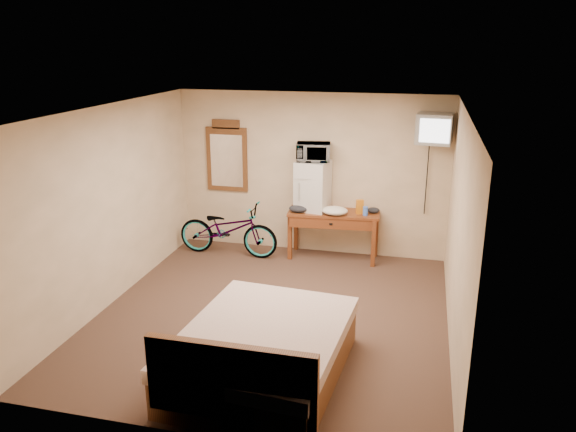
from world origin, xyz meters
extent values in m
plane|color=#3E2A1F|center=(0.00, 0.00, 0.00)|extent=(4.60, 4.60, 0.00)
plane|color=silver|center=(0.00, 0.00, 2.50)|extent=(4.60, 4.60, 0.00)
cube|color=beige|center=(0.00, 2.30, 1.25)|extent=(4.20, 0.04, 2.50)
cube|color=beige|center=(0.00, -2.30, 1.25)|extent=(4.20, 0.04, 2.50)
cube|color=beige|center=(-2.10, 0.00, 1.25)|extent=(0.04, 4.60, 2.50)
cube|color=beige|center=(2.10, 0.00, 1.25)|extent=(0.04, 4.60, 2.50)
cube|color=beige|center=(-0.08, 2.29, 0.92)|extent=(0.08, 0.01, 0.13)
cube|color=brown|center=(0.42, 2.04, 0.73)|extent=(1.41, 0.63, 0.04)
cube|color=brown|center=(-0.22, 1.83, 0.35)|extent=(0.06, 0.06, 0.71)
cube|color=brown|center=(1.05, 1.83, 0.35)|extent=(0.06, 0.06, 0.71)
cube|color=brown|center=(-0.22, 2.25, 0.35)|extent=(0.06, 0.06, 0.71)
cube|color=brown|center=(1.05, 2.25, 0.35)|extent=(0.06, 0.06, 0.71)
cube|color=brown|center=(0.42, 1.81, 0.63)|extent=(1.25, 0.14, 0.16)
cube|color=black|center=(0.42, 1.79, 0.63)|extent=(0.05, 0.02, 0.03)
cube|color=silver|center=(0.08, 2.06, 1.13)|extent=(0.53, 0.51, 0.76)
cube|color=#9E9F99|center=(0.08, 1.84, 1.28)|extent=(0.46, 0.01, 0.00)
cylinder|color=#9E9F99|center=(-0.09, 1.84, 1.08)|extent=(0.02, 0.02, 0.27)
imported|color=silver|center=(0.08, 2.06, 1.64)|extent=(0.54, 0.42, 0.27)
cube|color=orange|center=(0.81, 2.02, 0.86)|extent=(0.12, 0.10, 0.21)
cylinder|color=#4271E1|center=(0.90, 1.96, 0.82)|extent=(0.08, 0.08, 0.13)
ellipsoid|color=silver|center=(0.45, 1.89, 0.81)|extent=(0.39, 0.30, 0.12)
ellipsoid|color=black|center=(-0.10, 1.88, 0.80)|extent=(0.29, 0.22, 0.11)
ellipsoid|color=black|center=(1.01, 2.11, 0.79)|extent=(0.18, 0.15, 0.08)
cube|color=black|center=(1.80, 2.28, 1.96)|extent=(0.14, 0.02, 0.14)
cylinder|color=black|center=(1.80, 2.24, 1.96)|extent=(0.05, 0.30, 0.05)
cube|color=#9E9F99|center=(1.80, 2.02, 2.06)|extent=(0.52, 0.45, 0.42)
cube|color=white|center=(1.80, 1.81, 2.06)|extent=(0.40, 0.06, 0.32)
cube|color=black|center=(1.80, 2.23, 2.06)|extent=(0.30, 0.04, 0.26)
cube|color=brown|center=(-1.36, 2.27, 1.42)|extent=(0.67, 0.04, 1.02)
cube|color=brown|center=(-1.36, 2.27, 1.98)|extent=(0.45, 0.04, 0.14)
cube|color=white|center=(-1.36, 2.25, 1.40)|extent=(0.53, 0.01, 0.83)
imported|color=black|center=(-1.20, 1.78, 0.42)|extent=(1.61, 0.59, 0.84)
cube|color=brown|center=(0.26, -1.30, 0.20)|extent=(1.62, 2.07, 0.40)
cube|color=beige|center=(0.26, -1.30, 0.45)|extent=(1.67, 2.12, 0.14)
cube|color=brown|center=(0.26, -2.26, 0.55)|extent=(1.47, 0.08, 0.70)
ellipsoid|color=silver|center=(-0.09, -1.95, 0.58)|extent=(0.57, 0.35, 0.20)
ellipsoid|color=silver|center=(0.60, -1.95, 0.58)|extent=(0.57, 0.35, 0.20)
camera|label=1|loc=(1.66, -6.03, 3.25)|focal=35.00mm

